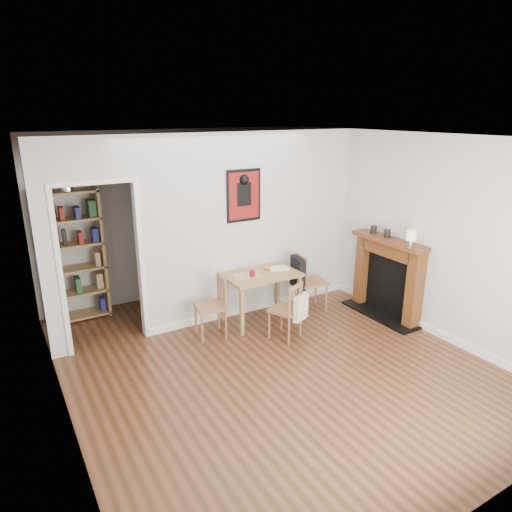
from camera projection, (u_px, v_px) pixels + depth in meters
ground at (270, 360)px, 5.47m from camera, size 5.20×5.20×0.00m
room_shell at (224, 230)px, 6.22m from camera, size 5.20×5.20×5.20m
dining_table at (261, 279)px, 6.35m from camera, size 1.03×0.66×0.70m
chair_left at (210, 307)px, 5.95m from camera, size 0.48×0.48×0.83m
chair_right at (310, 282)px, 6.72m from camera, size 0.56×0.51×0.87m
chair_front at (286, 310)px, 5.90m from camera, size 0.51×0.54×0.78m
bookshelf at (75, 257)px, 6.33m from camera, size 0.79×0.31×1.87m
fireplace at (388, 275)px, 6.54m from camera, size 0.45×1.25×1.16m
red_glass at (252, 274)px, 6.18m from camera, size 0.07×0.07×0.09m
orange_fruit at (267, 268)px, 6.44m from camera, size 0.07×0.07×0.07m
placemat at (247, 276)px, 6.23m from camera, size 0.43×0.36×0.00m
notebook at (278, 268)px, 6.51m from camera, size 0.32×0.26×0.01m
mantel_lamp at (411, 236)px, 5.96m from camera, size 0.13×0.13×0.21m
ceramic_jar_a at (387, 233)px, 6.39m from camera, size 0.09×0.09×0.11m
ceramic_jar_b at (374, 229)px, 6.61m from camera, size 0.09×0.09×0.11m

